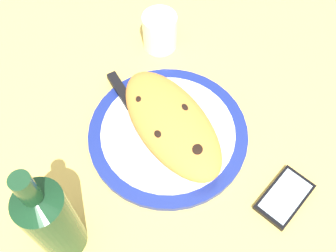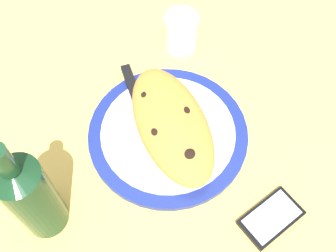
# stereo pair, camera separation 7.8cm
# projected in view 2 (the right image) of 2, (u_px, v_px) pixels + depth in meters

# --- Properties ---
(ground_plane) EXTENTS (1.50, 1.50, 0.03)m
(ground_plane) POSITION_uv_depth(u_px,v_px,m) (168.00, 139.00, 0.83)
(ground_plane) COLOR #DBB756
(plate) EXTENTS (0.32, 0.32, 0.02)m
(plate) POSITION_uv_depth(u_px,v_px,m) (168.00, 133.00, 0.81)
(plate) COLOR navy
(plate) RESTS_ON ground_plane
(calzone) EXTENTS (0.30, 0.21, 0.06)m
(calzone) POSITION_uv_depth(u_px,v_px,m) (172.00, 125.00, 0.77)
(calzone) COLOR orange
(calzone) RESTS_ON plate
(fork) EXTENTS (0.15, 0.04, 0.00)m
(fork) POSITION_uv_depth(u_px,v_px,m) (207.00, 121.00, 0.81)
(fork) COLOR silver
(fork) RESTS_ON plate
(knife) EXTENTS (0.22, 0.07, 0.01)m
(knife) POSITION_uv_depth(u_px,v_px,m) (135.00, 94.00, 0.84)
(knife) COLOR silver
(knife) RESTS_ON plate
(smartphone) EXTENTS (0.11, 0.13, 0.01)m
(smartphone) POSITION_uv_depth(u_px,v_px,m) (271.00, 218.00, 0.72)
(smartphone) COLOR black
(smartphone) RESTS_ON ground_plane
(water_glass) EXTENTS (0.08, 0.08, 0.09)m
(water_glass) POSITION_uv_depth(u_px,v_px,m) (181.00, 33.00, 0.90)
(water_glass) COLOR silver
(water_glass) RESTS_ON ground_plane
(wine_bottle) EXTENTS (0.08, 0.08, 0.26)m
(wine_bottle) POSITION_uv_depth(u_px,v_px,m) (31.00, 196.00, 0.63)
(wine_bottle) COLOR #14381E
(wine_bottle) RESTS_ON ground_plane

